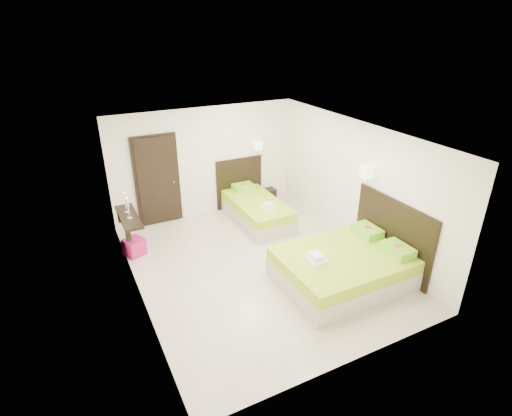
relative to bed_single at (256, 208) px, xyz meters
name	(u,v)px	position (x,y,z in m)	size (l,w,h in m)	color
floor	(258,266)	(-0.85, -1.81, -0.31)	(5.50, 5.50, 0.00)	beige
bed_single	(256,208)	(0.00, 0.00, 0.00)	(1.23, 2.04, 1.69)	#BEB6A2
bed_double	(347,265)	(0.36, -2.97, 0.03)	(2.26, 1.92, 1.86)	#BEB6A2
nightstand	(267,195)	(0.76, 0.84, -0.13)	(0.39, 0.35, 0.35)	black
ottoman	(134,247)	(-2.92, -0.29, -0.13)	(0.35, 0.35, 0.35)	#AF1760
door	(157,181)	(-2.05, 0.89, 0.74)	(1.02, 0.15, 2.14)	black
console_shelf	(128,217)	(-2.93, -0.21, 0.51)	(0.35, 1.20, 0.78)	black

